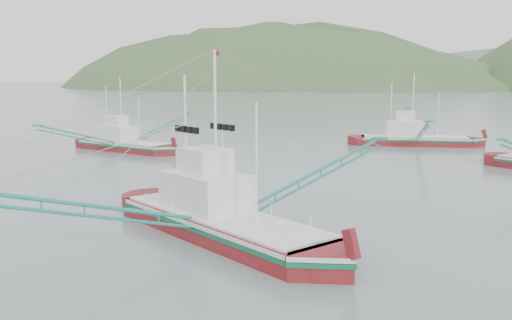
% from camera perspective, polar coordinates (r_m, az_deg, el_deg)
% --- Properties ---
extents(ground, '(1200.00, 1200.00, 0.00)m').
position_cam_1_polar(ground, '(36.56, -4.51, -6.20)').
color(ground, slate).
rests_on(ground, ground).
extents(main_boat, '(16.12, 27.26, 11.51)m').
position_cam_1_polar(main_boat, '(32.83, -3.62, -3.70)').
color(main_boat, maroon).
rests_on(main_boat, ground).
extents(bg_boat_far, '(14.51, 24.67, 10.30)m').
position_cam_1_polar(bg_boat_far, '(78.50, 15.58, 2.89)').
color(bg_boat_far, maroon).
rests_on(bg_boat_far, ground).
extents(bg_boat_left, '(13.60, 23.99, 9.74)m').
position_cam_1_polar(bg_boat_left, '(72.23, -13.11, 2.07)').
color(bg_boat_left, maroon).
rests_on(bg_boat_left, ground).
extents(headland_left, '(448.00, 308.00, 210.00)m').
position_cam_1_polar(headland_left, '(437.75, 1.34, 7.29)').
color(headland_left, '#39582D').
rests_on(headland_left, ground).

